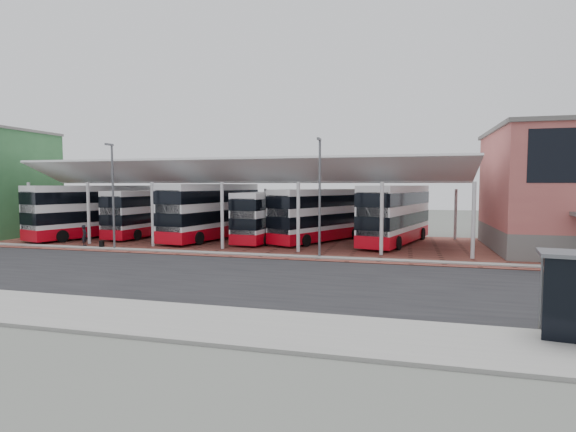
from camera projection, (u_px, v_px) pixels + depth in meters
name	position (u px, v px, depth m)	size (l,w,h in m)	color
ground	(263.00, 275.00, 24.87)	(140.00, 140.00, 0.00)	#51544E
road	(257.00, 278.00, 23.90)	(120.00, 14.00, 0.02)	black
forecourt	(334.00, 245.00, 36.91)	(72.00, 16.00, 0.06)	brown
sidewalk	(186.00, 321.00, 16.18)	(120.00, 4.00, 0.14)	gray
north_kerb	(290.00, 256.00, 30.85)	(120.00, 0.80, 0.14)	gray
yellow_line_near	(210.00, 308.00, 18.11)	(120.00, 0.12, 0.01)	gold
yellow_line_far	(213.00, 306.00, 18.40)	(120.00, 0.12, 0.01)	gold
canopy	(246.00, 176.00, 39.43)	(37.00, 11.63, 7.07)	silver
lamp_west	(113.00, 193.00, 34.15)	(0.16, 0.90, 8.07)	#595B61
lamp_east	(320.00, 194.00, 30.11)	(0.16, 0.90, 8.07)	#595B61
bus_0	(92.00, 212.00, 42.02)	(6.35, 12.02, 4.85)	white
bus_1	(149.00, 213.00, 43.23)	(3.45, 10.84, 4.39)	white
bus_2	(212.00, 212.00, 40.69)	(5.00, 12.44, 5.00)	white
bus_3	(268.00, 216.00, 39.68)	(3.42, 10.57, 4.28)	white
bus_4	(320.00, 215.00, 39.03)	(7.23, 10.98, 4.54)	white
bus_5	(396.00, 215.00, 37.56)	(5.78, 12.09, 4.86)	white
pedestrian	(85.00, 235.00, 36.13)	(0.62, 0.41, 1.69)	black
suitcase	(102.00, 244.00, 35.09)	(0.32, 0.23, 0.56)	black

